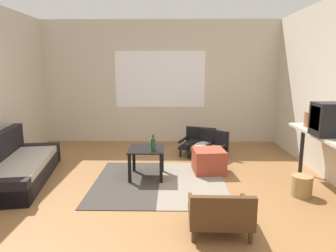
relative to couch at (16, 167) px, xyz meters
name	(u,v)px	position (x,y,z in m)	size (l,w,h in m)	color
ground_plane	(151,194)	(2.04, -0.46, -0.22)	(7.80, 7.80, 0.00)	olive
far_wall_with_window	(160,82)	(2.04, 2.60, 1.13)	(5.60, 0.13, 2.70)	beige
area_rug	(160,182)	(2.14, -0.04, -0.21)	(1.92, 1.85, 0.01)	#38332D
couch	(16,167)	(0.00, 0.00, 0.00)	(1.07, 2.08, 0.71)	black
coffee_table	(147,154)	(1.93, 0.19, 0.15)	(0.54, 0.58, 0.46)	black
armchair_by_window	(198,142)	(2.83, 1.48, 0.03)	(0.76, 0.73, 0.51)	black
armchair_striped_foreground	(220,213)	(2.82, -1.43, 0.01)	(0.64, 0.58, 0.48)	#472D19
armchair_corner	(209,146)	(3.02, 1.25, 0.01)	(0.81, 0.80, 0.51)	black
ottoman_orange	(209,161)	(2.91, 0.43, -0.02)	(0.48, 0.48, 0.38)	#993D28
console_shelf	(325,139)	(4.38, -0.28, 0.51)	(0.43, 1.49, 0.82)	beige
crt_television	(335,119)	(4.38, -0.47, 0.81)	(0.51, 0.34, 0.43)	black
clay_vase	(312,118)	(4.38, 0.15, 0.72)	(0.22, 0.22, 0.32)	#935B38
glass_bottle	(153,144)	(2.04, 0.06, 0.34)	(0.07, 0.07, 0.24)	#194723
wicker_basket	(302,186)	(4.04, -0.48, -0.08)	(0.27, 0.27, 0.28)	#9E7A4C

